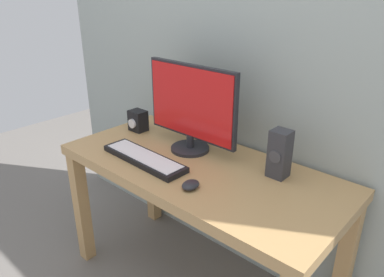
# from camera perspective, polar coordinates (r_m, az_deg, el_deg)

# --- Properties ---
(desk) EXTENTS (1.36, 0.63, 0.73)m
(desk) POSITION_cam_1_polar(r_m,az_deg,el_deg) (1.75, 1.03, -7.14)
(desk) COLOR tan
(desk) RESTS_ON ground_plane
(monitor) EXTENTS (0.53, 0.19, 0.43)m
(monitor) POSITION_cam_1_polar(r_m,az_deg,el_deg) (1.77, -0.13, 4.91)
(monitor) COLOR #232328
(monitor) RESTS_ON desk
(keyboard_primary) EXTENTS (0.48, 0.14, 0.03)m
(keyboard_primary) POSITION_cam_1_polar(r_m,az_deg,el_deg) (1.74, -7.47, -3.05)
(keyboard_primary) COLOR black
(keyboard_primary) RESTS_ON desk
(mouse) EXTENTS (0.08, 0.09, 0.03)m
(mouse) POSITION_cam_1_polar(r_m,az_deg,el_deg) (1.51, -0.22, -7.22)
(mouse) COLOR #232328
(mouse) RESTS_ON desk
(speaker_right) EXTENTS (0.08, 0.08, 0.21)m
(speaker_right) POSITION_cam_1_polar(r_m,az_deg,el_deg) (1.60, 13.47, -2.33)
(speaker_right) COLOR #333338
(speaker_right) RESTS_ON desk
(audio_controller) EXTENTS (0.09, 0.09, 0.12)m
(audio_controller) POSITION_cam_1_polar(r_m,az_deg,el_deg) (2.09, -8.42, 2.75)
(audio_controller) COLOR black
(audio_controller) RESTS_ON desk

